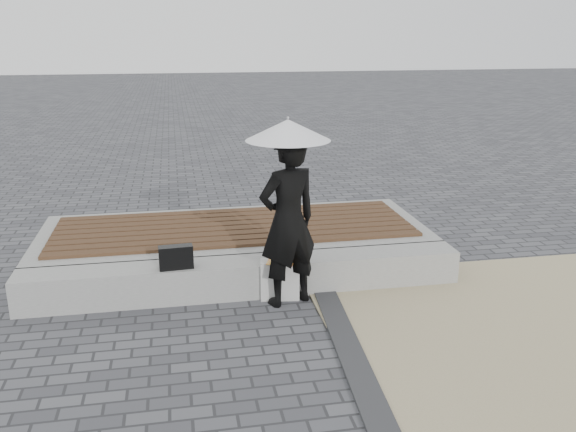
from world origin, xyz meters
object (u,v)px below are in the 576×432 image
(seating_ledge, at_px, (246,277))
(parasol, at_px, (288,130))
(woman, at_px, (288,221))
(handbag, at_px, (176,257))
(canvas_tote, at_px, (280,279))

(seating_ledge, xyz_separation_m, parasol, (0.43, -0.34, 1.72))
(woman, relative_size, handbag, 5.13)
(woman, height_order, canvas_tote, woman)
(seating_ledge, relative_size, parasol, 4.44)
(handbag, bearing_deg, seating_ledge, 3.72)
(woman, height_order, handbag, woman)
(seating_ledge, relative_size, woman, 2.65)
(woman, xyz_separation_m, canvas_tote, (-0.07, 0.12, -0.72))
(parasol, bearing_deg, seating_ledge, 141.91)
(parasol, relative_size, canvas_tote, 2.49)
(handbag, bearing_deg, woman, -15.02)
(handbag, height_order, canvas_tote, handbag)
(parasol, distance_m, canvas_tote, 1.70)
(parasol, bearing_deg, canvas_tote, 119.71)
(seating_ledge, distance_m, canvas_tote, 0.42)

